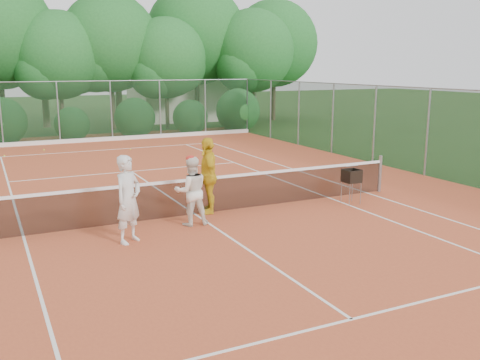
% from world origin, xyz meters
% --- Properties ---
extents(ground, '(120.00, 120.00, 0.00)m').
position_xyz_m(ground, '(0.00, 0.00, 0.00)').
color(ground, '#214217').
rests_on(ground, ground).
extents(clay_court, '(18.00, 36.00, 0.02)m').
position_xyz_m(clay_court, '(0.00, 0.00, 0.01)').
color(clay_court, '#BC502B').
rests_on(clay_court, ground).
extents(club_building, '(8.00, 5.00, 3.00)m').
position_xyz_m(club_building, '(9.00, 24.00, 1.50)').
color(club_building, beige).
rests_on(club_building, ground).
extents(tennis_net, '(11.97, 0.10, 1.10)m').
position_xyz_m(tennis_net, '(0.00, 0.00, 0.53)').
color(tennis_net, gray).
rests_on(tennis_net, clay_court).
extents(player_white, '(0.83, 0.77, 1.90)m').
position_xyz_m(player_white, '(-2.06, -1.38, 0.97)').
color(player_white, silver).
rests_on(player_white, clay_court).
extents(player_center_grp, '(0.87, 0.71, 1.68)m').
position_xyz_m(player_center_grp, '(-0.40, -0.75, 0.85)').
color(player_center_grp, white).
rests_on(player_center_grp, clay_court).
extents(player_yellow, '(0.75, 1.23, 1.96)m').
position_xyz_m(player_yellow, '(0.38, 0.09, 1.00)').
color(player_yellow, gold).
rests_on(player_yellow, clay_court).
extents(ball_hopper, '(0.42, 0.42, 0.96)m').
position_xyz_m(ball_hopper, '(4.28, -0.77, 0.78)').
color(ball_hopper, gray).
rests_on(ball_hopper, clay_court).
extents(stray_ball_a, '(0.07, 0.07, 0.07)m').
position_xyz_m(stray_ball_a, '(-3.96, 11.92, 0.05)').
color(stray_ball_a, '#C3DC33').
rests_on(stray_ball_a, clay_court).
extents(stray_ball_b, '(0.07, 0.07, 0.07)m').
position_xyz_m(stray_ball_b, '(-2.27, 12.92, 0.05)').
color(stray_ball_b, '#C5D732').
rests_on(stray_ball_b, clay_court).
extents(stray_ball_c, '(0.07, 0.07, 0.07)m').
position_xyz_m(stray_ball_c, '(1.26, 11.35, 0.05)').
color(stray_ball_c, yellow).
rests_on(stray_ball_c, clay_court).
extents(court_markings, '(11.03, 23.83, 0.01)m').
position_xyz_m(court_markings, '(0.00, 0.00, 0.02)').
color(court_markings, white).
rests_on(court_markings, clay_court).
extents(fence_back, '(18.07, 0.07, 3.00)m').
position_xyz_m(fence_back, '(0.00, 15.00, 1.52)').
color(fence_back, '#19381E').
rests_on(fence_back, clay_court).
extents(tropical_treeline, '(32.10, 8.49, 15.03)m').
position_xyz_m(tropical_treeline, '(1.43, 20.22, 5.11)').
color(tropical_treeline, brown).
rests_on(tropical_treeline, ground).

